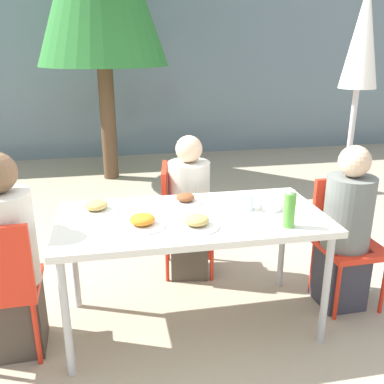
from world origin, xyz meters
name	(u,v)px	position (x,y,z in m)	size (l,w,h in m)	color
ground_plane	(192,322)	(0.00, 0.00, 0.00)	(24.00, 24.00, 0.00)	tan
building_facade	(135,60)	(0.00, 4.72, 1.50)	(10.00, 0.20, 3.00)	slate
dining_table	(192,225)	(0.00, 0.00, 0.70)	(1.60, 0.78, 0.75)	silver
person_left	(9,261)	(-1.05, -0.04, 0.58)	(0.32, 0.32, 1.20)	#473D33
chair_right	(345,232)	(1.10, 0.11, 0.50)	(0.41, 0.41, 0.86)	red
person_right	(346,233)	(1.05, 0.03, 0.54)	(0.31, 0.31, 1.13)	#383842
chair_far	(178,212)	(0.03, 0.70, 0.50)	(0.46, 0.46, 0.86)	red
person_far	(189,211)	(0.10, 0.64, 0.53)	(0.32, 0.32, 1.11)	#473D33
closed_umbrella	(360,65)	(1.40, 0.68, 1.58)	(0.36, 0.36, 2.17)	#333333
plate_0	(197,223)	(-0.01, -0.17, 0.78)	(0.26, 0.26, 0.07)	white
plate_1	(142,222)	(-0.30, -0.10, 0.78)	(0.26, 0.26, 0.07)	white
plate_2	(186,199)	(0.00, 0.23, 0.78)	(0.22, 0.22, 0.06)	white
plate_3	(96,207)	(-0.56, 0.18, 0.78)	(0.26, 0.26, 0.07)	white
bottle	(289,209)	(0.50, -0.26, 0.86)	(0.07, 0.07, 0.22)	#51A338
drinking_cup	(247,201)	(0.36, 0.04, 0.81)	(0.08, 0.08, 0.11)	silver
salad_bowl	(272,204)	(0.51, 0.02, 0.79)	(0.15, 0.15, 0.06)	white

